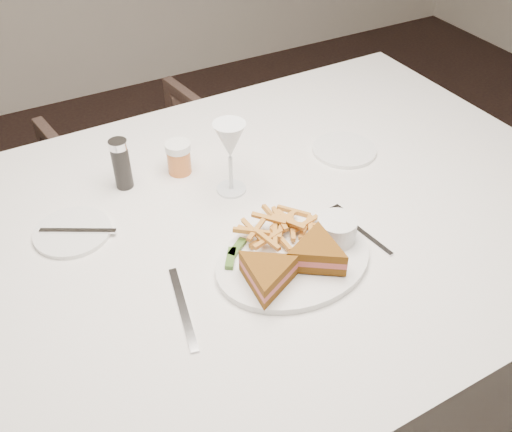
{
  "coord_description": "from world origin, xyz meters",
  "views": [
    {
      "loc": [
        -0.59,
        -0.51,
        1.55
      ],
      "look_at": [
        -0.17,
        0.27,
        0.8
      ],
      "focal_mm": 40.0,
      "sensor_mm": 36.0,
      "label": 1
    }
  ],
  "objects": [
    {
      "name": "chair_far",
      "position": [
        -0.14,
        1.19,
        0.29
      ],
      "size": [
        0.64,
        0.61,
        0.59
      ],
      "primitive_type": "imported",
      "rotation": [
        0.0,
        0.0,
        3.29
      ],
      "color": "#45322A",
      "rests_on": "ground"
    },
    {
      "name": "table_setting",
      "position": [
        -0.16,
        0.26,
        0.79
      ],
      "size": [
        0.84,
        0.6,
        0.18
      ],
      "color": "white",
      "rests_on": "table"
    },
    {
      "name": "table",
      "position": [
        -0.17,
        0.32,
        0.38
      ],
      "size": [
        1.63,
        1.11,
        0.75
      ],
      "primitive_type": "cube",
      "rotation": [
        0.0,
        0.0,
        0.02
      ],
      "color": "silver",
      "rests_on": "ground"
    }
  ]
}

